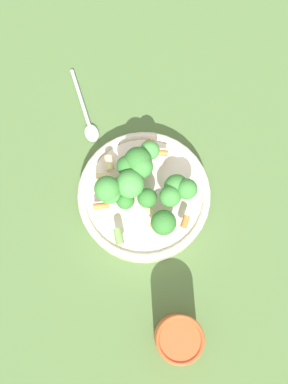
% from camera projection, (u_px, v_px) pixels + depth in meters
% --- Properties ---
extents(ground_plane, '(3.00, 3.00, 0.00)m').
position_uv_depth(ground_plane, '(144.00, 199.00, 0.81)').
color(ground_plane, '#4C6B38').
extents(bowl, '(0.23, 0.23, 0.04)m').
position_uv_depth(bowl, '(144.00, 196.00, 0.79)').
color(bowl, beige).
rests_on(bowl, ground_plane).
extents(pasta_salad, '(0.17, 0.19, 0.07)m').
position_uv_depth(pasta_salad, '(142.00, 185.00, 0.73)').
color(pasta_salad, '#8CB766').
rests_on(pasta_salad, bowl).
extents(cup, '(0.07, 0.07, 0.10)m').
position_uv_depth(cup, '(178.00, 338.00, 0.70)').
color(cup, '#CC4C23').
rests_on(cup, ground_plane).
extents(spoon, '(0.08, 0.15, 0.01)m').
position_uv_depth(spoon, '(87.00, 119.00, 0.84)').
color(spoon, silver).
rests_on(spoon, ground_plane).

